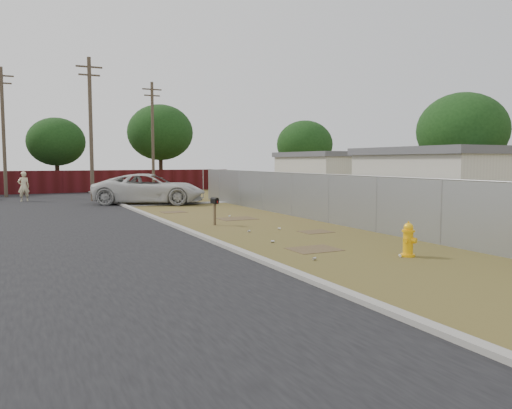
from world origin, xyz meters
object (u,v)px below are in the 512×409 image
fire_hydrant (408,240)px  pedestrian (24,187)px  mailbox (215,203)px  pickup_truck (150,189)px

fire_hydrant → pedestrian: 25.92m
mailbox → fire_hydrant: bearing=-74.8°
fire_hydrant → mailbox: bearing=105.2°
mailbox → pickup_truck: 10.93m
pedestrian → mailbox: bearing=102.4°
pedestrian → fire_hydrant: bearing=100.0°
mailbox → pickup_truck: pickup_truck is taller
fire_hydrant → mailbox: mailbox is taller
fire_hydrant → pedestrian: bearing=109.9°
mailbox → pedestrian: pedestrian is taller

